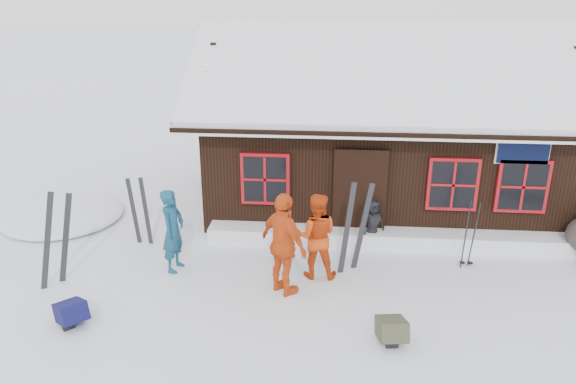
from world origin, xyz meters
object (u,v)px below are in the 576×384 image
skier_teal (173,231)px  backpack_blue (72,316)px  skier_orange_left (316,236)px  backpack_olive (391,333)px  skier_orange_right (284,245)px  ski_pair_left (56,240)px  ski_poles (470,236)px  skier_crouched (373,223)px

skier_teal → backpack_blue: (-1.20, -1.96, -0.67)m
skier_orange_left → backpack_olive: (1.27, -1.97, -0.68)m
skier_teal → skier_orange_right: 2.30m
skier_orange_left → skier_orange_right: 0.86m
backpack_olive → ski_pair_left: bearing=160.2°
ski_poles → backpack_blue: ski_poles is taller
skier_teal → ski_poles: 5.72m
backpack_blue → backpack_olive: size_ratio=1.01×
skier_orange_left → ski_pair_left: bearing=8.3°
backpack_blue → skier_orange_right: bearing=-23.1°
skier_orange_right → ski_pair_left: skier_orange_right is taller
skier_orange_right → skier_crouched: 2.69m
skier_orange_right → backpack_olive: skier_orange_right is taller
skier_orange_left → backpack_olive: size_ratio=2.96×
skier_orange_right → backpack_blue: 3.72m
ski_pair_left → skier_orange_right: bearing=-22.6°
skier_crouched → ski_pair_left: ski_pair_left is taller
skier_teal → skier_crouched: bearing=-60.5°
skier_crouched → backpack_olive: size_ratio=1.81×
skier_teal → skier_orange_left: 2.73m
skier_orange_left → skier_crouched: 1.82m
ski_poles → backpack_olive: bearing=-123.2°
backpack_blue → skier_teal: bearing=14.7°
skier_crouched → ski_pair_left: bearing=168.3°
skier_teal → skier_orange_right: size_ratio=0.86×
skier_orange_right → backpack_blue: (-3.40, -1.28, -0.80)m
ski_poles → backpack_olive: 3.12m
skier_orange_left → skier_crouched: bearing=-129.8°
skier_crouched → ski_poles: bearing=-54.6°
ski_poles → backpack_olive: (-1.69, -2.58, -0.52)m
skier_teal → ski_poles: skier_teal is taller
skier_orange_right → ski_pair_left: 4.15m
skier_orange_left → ski_poles: 3.02m
skier_orange_right → ski_poles: (3.50, 1.26, -0.28)m
skier_orange_left → skier_orange_right: size_ratio=0.88×
skier_orange_left → skier_crouched: size_ratio=1.63×
ski_poles → ski_pair_left: bearing=-170.4°
skier_orange_left → ski_pair_left: size_ratio=0.90×
skier_teal → backpack_blue: bearing=158.6°
skier_teal → ski_poles: bearing=-74.0°
skier_crouched → backpack_olive: skier_crouched is taller
ski_pair_left → backpack_olive: bearing=-35.2°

